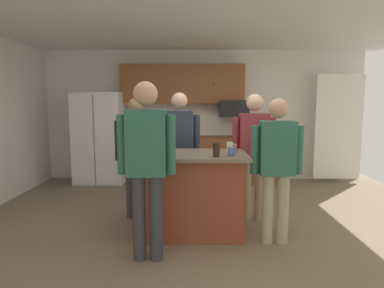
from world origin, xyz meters
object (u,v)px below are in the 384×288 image
(refrigerator, at_px, (100,138))
(person_host_foreground, at_px, (254,149))
(person_guest_right, at_px, (136,150))
(glass_dark_ale, at_px, (216,150))
(mug_ceramic_white, at_px, (232,152))
(person_elder_center, at_px, (180,144))
(glass_short_whisky, at_px, (171,150))
(microwave_over_range, at_px, (234,109))
(person_guest_left, at_px, (147,158))
(tumbler_amber, at_px, (147,150))
(kitchen_island, at_px, (192,193))
(person_guest_by_door, at_px, (277,162))
(mug_blue_stoneware, at_px, (230,146))

(refrigerator, xyz_separation_m, person_host_foreground, (2.62, -2.07, 0.09))
(person_host_foreground, relative_size, person_guest_right, 1.03)
(glass_dark_ale, distance_m, mug_ceramic_white, 0.18)
(refrigerator, distance_m, person_elder_center, 2.40)
(glass_short_whisky, xyz_separation_m, mug_ceramic_white, (0.68, -0.01, -0.02))
(microwave_over_range, bearing_deg, person_guest_right, -125.86)
(person_host_foreground, bearing_deg, person_guest_left, 13.51)
(microwave_over_range, height_order, glass_dark_ale, microwave_over_range)
(person_guest_left, relative_size, person_guest_right, 1.09)
(microwave_over_range, relative_size, tumbler_amber, 3.62)
(refrigerator, height_order, person_host_foreground, refrigerator)
(person_elder_center, xyz_separation_m, glass_dark_ale, (0.45, -1.03, 0.06))
(microwave_over_range, bearing_deg, kitchen_island, -106.60)
(person_elder_center, relative_size, glass_dark_ale, 11.11)
(person_guest_left, distance_m, tumbler_amber, 0.44)
(person_guest_by_door, distance_m, mug_ceramic_white, 0.50)
(microwave_over_range, height_order, person_guest_by_door, person_guest_by_door)
(person_host_foreground, bearing_deg, microwave_over_range, -118.91)
(kitchen_island, bearing_deg, person_guest_by_door, -16.76)
(person_elder_center, distance_m, mug_ceramic_white, 1.16)
(person_guest_by_door, bearing_deg, kitchen_island, -0.00)
(glass_dark_ale, distance_m, tumbler_amber, 0.77)
(microwave_over_range, bearing_deg, person_host_foreground, -89.42)
(refrigerator, bearing_deg, mug_ceramic_white, -50.42)
(person_host_foreground, xyz_separation_m, person_guest_right, (-1.56, 0.06, -0.04))
(refrigerator, relative_size, glass_dark_ale, 11.44)
(mug_blue_stoneware, bearing_deg, person_guest_by_door, -49.10)
(person_guest_by_door, relative_size, glass_short_whisky, 12.00)
(person_host_foreground, bearing_deg, glass_dark_ale, 23.87)
(person_guest_right, relative_size, person_elder_center, 0.95)
(person_guest_by_door, bearing_deg, tumbler_amber, 16.06)
(kitchen_island, distance_m, person_guest_right, 1.01)
(glass_short_whisky, bearing_deg, glass_dark_ale, -7.50)
(person_guest_left, relative_size, person_host_foreground, 1.05)
(person_guest_right, bearing_deg, glass_short_whisky, -19.30)
(person_guest_left, bearing_deg, person_guest_right, 46.30)
(microwave_over_range, relative_size, person_guest_left, 0.32)
(mug_ceramic_white, relative_size, tumbler_amber, 0.78)
(person_host_foreground, distance_m, person_guest_by_door, 0.75)
(person_elder_center, relative_size, mug_ceramic_white, 14.16)
(glass_dark_ale, bearing_deg, person_guest_left, -148.23)
(mug_blue_stoneware, height_order, tumbler_amber, tumbler_amber)
(glass_dark_ale, bearing_deg, mug_blue_stoneware, 68.35)
(microwave_over_range, distance_m, kitchen_island, 2.92)
(refrigerator, xyz_separation_m, mug_blue_stoneware, (2.29, -2.28, 0.15))
(person_elder_center, bearing_deg, mug_blue_stoneware, 38.63)
(person_guest_left, distance_m, glass_short_whisky, 0.54)
(glass_dark_ale, height_order, tumbler_amber, same)
(refrigerator, relative_size, person_elder_center, 1.03)
(microwave_over_range, relative_size, person_host_foreground, 0.33)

